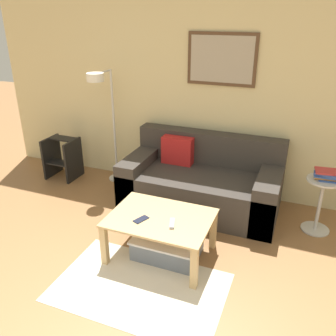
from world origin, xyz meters
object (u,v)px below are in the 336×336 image
object	(u,v)px
side_table	(320,200)
remote_control	(172,223)
storage_bin	(167,246)
couch	(201,183)
coffee_table	(161,224)
book_stack	(327,175)
floor_lamp	(104,107)
cell_phone	(141,219)
step_stool	(62,157)

from	to	relation	value
side_table	remote_control	world-z (taller)	side_table
storage_bin	remote_control	world-z (taller)	remote_control
couch	coffee_table	xyz separation A→B (m)	(-0.07, -1.03, 0.06)
side_table	book_stack	size ratio (longest dim) A/B	2.30
storage_bin	floor_lamp	size ratio (longest dim) A/B	0.41
coffee_table	cell_phone	bearing A→B (deg)	-142.89
step_stool	coffee_table	bearing A→B (deg)	-29.92
storage_bin	step_stool	size ratio (longest dim) A/B	1.12
couch	coffee_table	bearing A→B (deg)	-93.88
remote_control	book_stack	bearing A→B (deg)	23.55
coffee_table	remote_control	bearing A→B (deg)	-27.51
book_stack	cell_phone	size ratio (longest dim) A/B	1.79
coffee_table	book_stack	size ratio (longest dim) A/B	3.60
couch	side_table	bearing A→B (deg)	-3.02
couch	book_stack	world-z (taller)	couch
coffee_table	floor_lamp	size ratio (longest dim) A/B	0.63
floor_lamp	couch	bearing A→B (deg)	-1.87
step_stool	book_stack	bearing A→B (deg)	-1.71
couch	cell_phone	distance (m)	1.16
couch	step_stool	size ratio (longest dim) A/B	3.21
remote_control	cell_phone	xyz separation A→B (m)	(-0.28, -0.03, -0.01)
couch	book_stack	distance (m)	1.31
floor_lamp	step_stool	world-z (taller)	floor_lamp
storage_bin	step_stool	distance (m)	2.20
side_table	cell_phone	distance (m)	1.81
coffee_table	step_stool	bearing A→B (deg)	150.08
book_stack	cell_phone	world-z (taller)	book_stack
floor_lamp	coffee_table	bearing A→B (deg)	-42.53
remote_control	step_stool	xyz separation A→B (m)	(-2.01, 1.15, -0.13)
book_stack	side_table	bearing A→B (deg)	-135.65
floor_lamp	remote_control	xyz separation A→B (m)	(1.31, -1.14, -0.61)
storage_bin	remote_control	distance (m)	0.34
side_table	storage_bin	bearing A→B (deg)	-143.25
cell_phone	step_stool	distance (m)	2.10
couch	floor_lamp	world-z (taller)	floor_lamp
book_stack	step_stool	world-z (taller)	book_stack
floor_lamp	cell_phone	bearing A→B (deg)	-48.79
cell_phone	storage_bin	bearing A→B (deg)	55.76
storage_bin	cell_phone	distance (m)	0.39
storage_bin	side_table	world-z (taller)	side_table
coffee_table	book_stack	distance (m)	1.68
side_table	step_stool	xyz separation A→B (m)	(-3.19, 0.11, -0.06)
cell_phone	couch	bearing A→B (deg)	102.24
remote_control	floor_lamp	bearing A→B (deg)	121.02
couch	remote_control	distance (m)	1.11
coffee_table	floor_lamp	xyz separation A→B (m)	(-1.17, 1.07, 0.69)
floor_lamp	cell_phone	size ratio (longest dim) A/B	10.28
book_stack	remote_control	distance (m)	1.60
cell_phone	step_stool	bearing A→B (deg)	168.33
couch	cell_phone	world-z (taller)	couch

